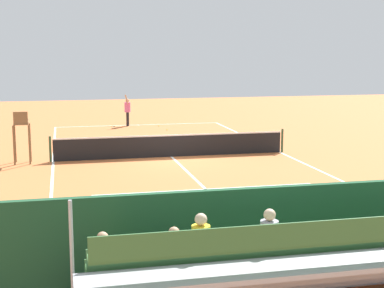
# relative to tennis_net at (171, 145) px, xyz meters

# --- Properties ---
(ground_plane) EXTENTS (60.00, 60.00, 0.00)m
(ground_plane) POSITION_rel_tennis_net_xyz_m (0.00, 0.00, -0.50)
(ground_plane) COLOR #C66B38
(court_line_markings) EXTENTS (10.10, 22.20, 0.01)m
(court_line_markings) POSITION_rel_tennis_net_xyz_m (0.00, -0.04, -0.50)
(court_line_markings) COLOR white
(court_line_markings) RESTS_ON ground
(tennis_net) EXTENTS (10.30, 0.10, 1.07)m
(tennis_net) POSITION_rel_tennis_net_xyz_m (0.00, 0.00, 0.00)
(tennis_net) COLOR black
(tennis_net) RESTS_ON ground
(backdrop_wall) EXTENTS (18.00, 0.16, 2.00)m
(backdrop_wall) POSITION_rel_tennis_net_xyz_m (0.00, 14.00, 0.50)
(backdrop_wall) COLOR #1E4C2D
(backdrop_wall) RESTS_ON ground
(bleacher_stand) EXTENTS (9.06, 2.40, 2.48)m
(bleacher_stand) POSITION_rel_tennis_net_xyz_m (0.10, 15.33, 0.43)
(bleacher_stand) COLOR #B2B2B7
(bleacher_stand) RESTS_ON ground
(umpire_chair) EXTENTS (0.67, 0.67, 2.14)m
(umpire_chair) POSITION_rel_tennis_net_xyz_m (6.20, 0.11, 0.81)
(umpire_chair) COLOR brown
(umpire_chair) RESTS_ON ground
(equipment_bag) EXTENTS (0.90, 0.36, 0.36)m
(equipment_bag) POSITION_rel_tennis_net_xyz_m (-1.78, 13.40, -0.32)
(equipment_bag) COLOR #B22D2D
(equipment_bag) RESTS_ON ground
(tennis_player) EXTENTS (0.44, 0.56, 1.93)m
(tennis_player) POSITION_rel_tennis_net_xyz_m (0.68, -10.69, 0.51)
(tennis_player) COLOR black
(tennis_player) RESTS_ON ground
(tennis_racket) EXTENTS (0.36, 0.58, 0.03)m
(tennis_racket) POSITION_rel_tennis_net_xyz_m (1.59, -10.68, -0.49)
(tennis_racket) COLOR black
(tennis_racket) RESTS_ON ground
(tennis_ball_near) EXTENTS (0.07, 0.07, 0.07)m
(tennis_ball_near) POSITION_rel_tennis_net_xyz_m (-1.15, -10.07, -0.47)
(tennis_ball_near) COLOR #CCDB33
(tennis_ball_near) RESTS_ON ground
(tennis_ball_far) EXTENTS (0.07, 0.07, 0.07)m
(tennis_ball_far) POSITION_rel_tennis_net_xyz_m (-1.31, -8.23, -0.47)
(tennis_ball_far) COLOR #CCDB33
(tennis_ball_far) RESTS_ON ground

